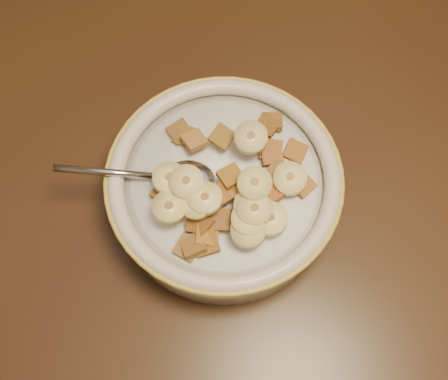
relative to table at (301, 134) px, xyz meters
name	(u,v)px	position (x,y,z in m)	size (l,w,h in m)	color
floor	(260,293)	(0.00, 0.00, -0.78)	(4.00, 4.50, 0.10)	#422816
table	(301,134)	(0.00, 0.00, 0.00)	(1.40, 0.90, 0.04)	#30200E
cereal_bowl	(224,192)	(-0.11, -0.05, 0.05)	(0.21, 0.21, 0.05)	#ADA890
milk	(224,181)	(-0.11, -0.05, 0.07)	(0.18, 0.18, 0.00)	white
spoon	(188,179)	(-0.15, -0.04, 0.08)	(0.04, 0.05, 0.01)	#A0A6B2
cereal_square_0	(193,245)	(-0.16, -0.10, 0.08)	(0.02, 0.02, 0.01)	brown
cereal_square_1	(222,137)	(-0.10, -0.02, 0.09)	(0.02, 0.02, 0.01)	brown
cereal_square_2	(185,203)	(-0.16, -0.06, 0.09)	(0.02, 0.02, 0.01)	brown
cereal_square_3	(194,140)	(-0.13, -0.01, 0.09)	(0.02, 0.02, 0.01)	brown
cereal_square_4	(200,224)	(-0.15, -0.09, 0.08)	(0.02, 0.02, 0.01)	brown
cereal_square_5	(231,176)	(-0.11, -0.06, 0.09)	(0.02, 0.02, 0.01)	brown
cereal_square_6	(278,173)	(-0.07, -0.07, 0.09)	(0.02, 0.02, 0.01)	brown
cereal_square_7	(271,150)	(-0.06, -0.04, 0.08)	(0.02, 0.02, 0.01)	#925A22
cereal_square_8	(244,192)	(-0.11, -0.08, 0.09)	(0.02, 0.02, 0.01)	brown
cereal_square_9	(207,235)	(-0.15, -0.10, 0.08)	(0.02, 0.02, 0.01)	olive
cereal_square_10	(302,185)	(-0.05, -0.09, 0.08)	(0.02, 0.02, 0.01)	brown
cereal_square_11	(272,122)	(-0.05, -0.01, 0.08)	(0.02, 0.02, 0.01)	brown
cereal_square_12	(221,195)	(-0.13, -0.07, 0.09)	(0.02, 0.02, 0.01)	#975423
cereal_square_13	(296,151)	(-0.04, -0.05, 0.08)	(0.02, 0.02, 0.01)	brown
cereal_square_14	(245,205)	(-0.11, -0.09, 0.09)	(0.02, 0.02, 0.01)	brown
cereal_square_15	(192,202)	(-0.15, -0.07, 0.08)	(0.02, 0.02, 0.01)	brown
cereal_square_16	(248,233)	(-0.12, -0.11, 0.08)	(0.02, 0.02, 0.01)	#9A6A18
cereal_square_17	(164,193)	(-0.17, -0.05, 0.08)	(0.02, 0.02, 0.01)	brown
cereal_square_18	(271,193)	(-0.08, -0.08, 0.08)	(0.02, 0.02, 0.01)	#9B5C28
cereal_square_19	(272,155)	(-0.06, -0.05, 0.08)	(0.02, 0.02, 0.01)	#955323
cereal_square_20	(198,223)	(-0.15, -0.08, 0.08)	(0.02, 0.02, 0.01)	brown
cereal_square_21	(220,220)	(-0.13, -0.09, 0.08)	(0.02, 0.02, 0.01)	brown
cereal_square_22	(180,132)	(-0.14, 0.01, 0.08)	(0.02, 0.02, 0.01)	brown
cereal_square_23	(185,136)	(-0.13, 0.00, 0.08)	(0.02, 0.02, 0.01)	brown
cereal_square_24	(187,248)	(-0.17, -0.10, 0.08)	(0.02, 0.02, 0.01)	brown
cereal_square_25	(267,125)	(-0.06, -0.02, 0.08)	(0.02, 0.02, 0.01)	brown
cereal_square_26	(207,244)	(-0.15, -0.11, 0.08)	(0.02, 0.02, 0.01)	brown
banana_slice_0	(205,199)	(-0.14, -0.07, 0.10)	(0.03, 0.03, 0.01)	beige
banana_slice_1	(187,182)	(-0.15, -0.05, 0.10)	(0.03, 0.03, 0.01)	beige
banana_slice_2	(169,207)	(-0.17, -0.07, 0.09)	(0.03, 0.03, 0.01)	tan
banana_slice_3	(290,179)	(-0.06, -0.08, 0.09)	(0.03, 0.03, 0.01)	#E0D682
banana_slice_4	(248,231)	(-0.12, -0.11, 0.09)	(0.03, 0.03, 0.01)	beige
banana_slice_5	(251,138)	(-0.08, -0.03, 0.10)	(0.03, 0.03, 0.01)	#CEB67F
banana_slice_6	(251,206)	(-0.11, -0.09, 0.09)	(0.03, 0.03, 0.01)	beige
banana_slice_7	(169,179)	(-0.16, -0.04, 0.10)	(0.03, 0.03, 0.01)	#F0D07A
banana_slice_8	(254,184)	(-0.10, -0.08, 0.10)	(0.03, 0.03, 0.01)	#F2E885
banana_slice_9	(196,202)	(-0.15, -0.07, 0.10)	(0.03, 0.03, 0.01)	#EADC73
banana_slice_10	(248,220)	(-0.11, -0.10, 0.09)	(0.03, 0.03, 0.01)	#FFE98C
banana_slice_11	(254,209)	(-0.11, -0.10, 0.10)	(0.03, 0.03, 0.01)	#F9DA7C
banana_slice_12	(270,219)	(-0.09, -0.11, 0.09)	(0.03, 0.03, 0.01)	#FCE57F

